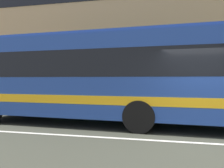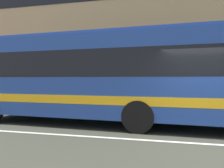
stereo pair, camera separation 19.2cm
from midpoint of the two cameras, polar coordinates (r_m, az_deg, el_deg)
The scene contains 4 objects.
ground_plane at distance 7.23m, azimuth 19.57°, elevation -12.11°, with size 160.00×160.00×0.00m, color #3A3C31.
lane_centre_line at distance 7.23m, azimuth 19.57°, elevation -12.08°, with size 60.00×0.16×0.01m, color silver.
apartment_block_left at distance 24.20m, azimuth -11.42°, elevation 13.41°, with size 25.39×11.23×13.68m.
transit_bus at distance 9.30m, azimuth 2.44°, elevation 2.00°, with size 11.97×3.28×3.26m.
Camera 1 is at (-0.69, -7.05, 1.63)m, focal length 42.15 mm.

